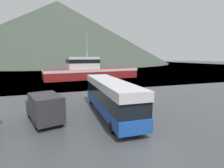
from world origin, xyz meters
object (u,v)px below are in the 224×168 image
delivery_van (44,107)px  storage_bin (136,102)px  tour_bus (110,95)px  fishing_boat (90,71)px

delivery_van → storage_bin: bearing=-9.6°
delivery_van → storage_bin: delivery_van is taller
tour_bus → storage_bin: bearing=15.1°
tour_bus → delivery_van: bearing=-176.9°
tour_bus → storage_bin: (3.30, 0.76, -1.15)m
delivery_van → storage_bin: (9.39, 0.87, -0.56)m
fishing_boat → delivery_van: bearing=-25.7°
delivery_van → tour_bus: bearing=-13.9°
storage_bin → tour_bus: bearing=-167.0°
delivery_van → fishing_boat: size_ratio=0.23×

